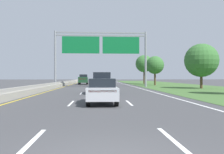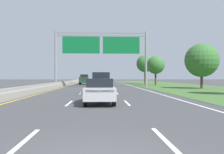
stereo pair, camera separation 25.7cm
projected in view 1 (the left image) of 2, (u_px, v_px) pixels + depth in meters
ground_plane at (99, 87)px, 39.53m from camera, size 220.00×220.00×0.00m
lane_striping at (99, 87)px, 39.07m from camera, size 11.96×106.00×0.01m
grass_verge_right at (181, 87)px, 40.34m from camera, size 14.00×110.00×0.02m
median_barrier_concrete at (59, 85)px, 39.15m from camera, size 0.60×110.00×0.85m
overhead_sign_gantry at (101, 47)px, 38.31m from camera, size 15.06×0.42×9.08m
pickup_truck_darkgreen at (83, 79)px, 52.43m from camera, size 2.10×5.44×2.20m
car_navy_centre_lane_suv at (101, 83)px, 23.66m from camera, size 1.97×4.73×2.11m
car_blue_centre_lane_sedan at (99, 81)px, 46.03m from camera, size 1.89×4.43×1.57m
car_silver_centre_lane_sedan at (102, 90)px, 14.85m from camera, size 1.83×4.41×1.57m
roadside_tree_mid at (201, 60)px, 33.45m from camera, size 4.73×4.73×6.37m
roadside_tree_far at (155, 65)px, 45.95m from camera, size 3.48×3.48×5.71m
roadside_tree_distant at (144, 64)px, 56.67m from camera, size 4.11×4.11×6.88m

